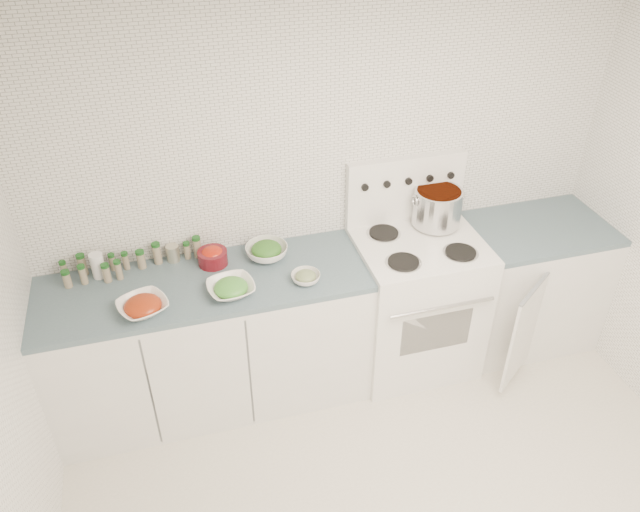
{
  "coord_description": "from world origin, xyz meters",
  "views": [
    {
      "loc": [
        -0.95,
        -1.65,
        3.02
      ],
      "look_at": [
        -0.16,
        1.14,
        0.99
      ],
      "focal_mm": 35.0,
      "sensor_mm": 36.0,
      "label": 1
    }
  ],
  "objects": [
    {
      "name": "bowl_pepper",
      "position": [
        -0.75,
        1.35,
        0.95
      ],
      "size": [
        0.17,
        0.17,
        0.11
      ],
      "color": "#580F16",
      "rests_on": "counter_left"
    },
    {
      "name": "room_walls",
      "position": [
        0.0,
        0.0,
        1.56
      ],
      "size": [
        3.54,
        3.04,
        2.52
      ],
      "color": "white",
      "rests_on": "ground"
    },
    {
      "name": "stock_pot",
      "position": [
        0.65,
        1.35,
        1.07
      ],
      "size": [
        0.32,
        0.3,
        0.23
      ],
      "rotation": [
        0.0,
        0.0,
        -0.14
      ],
      "color": "silver",
      "rests_on": "stove"
    },
    {
      "name": "bowl_tomato",
      "position": [
        -1.16,
        1.02,
        0.94
      ],
      "size": [
        0.33,
        0.33,
        0.08
      ],
      "color": "white",
      "rests_on": "counter_left"
    },
    {
      "name": "bowl_zucchini",
      "position": [
        -0.27,
        1.04,
        0.93
      ],
      "size": [
        0.21,
        0.21,
        0.07
      ],
      "color": "white",
      "rests_on": "counter_left"
    },
    {
      "name": "tin_can",
      "position": [
        -0.96,
        1.45,
        0.95
      ],
      "size": [
        0.08,
        0.08,
        0.1
      ],
      "primitive_type": "cylinder",
      "rotation": [
        0.0,
        0.0,
        -0.09
      ],
      "color": "#B2AE97",
      "rests_on": "counter_left"
    },
    {
      "name": "bowl_snowpea",
      "position": [
        -0.69,
        1.05,
        0.94
      ],
      "size": [
        0.29,
        0.29,
        0.08
      ],
      "color": "white",
      "rests_on": "counter_left"
    },
    {
      "name": "spice_cluster",
      "position": [
        -1.24,
        1.42,
        0.96
      ],
      "size": [
        0.79,
        0.15,
        0.14
      ],
      "color": "gray",
      "rests_on": "counter_left"
    },
    {
      "name": "counter_left",
      "position": [
        -0.82,
        1.19,
        0.45
      ],
      "size": [
        1.85,
        0.62,
        0.9
      ],
      "color": "white",
      "rests_on": "ground"
    },
    {
      "name": "counter_right",
      "position": [
        1.3,
        1.19,
        0.45
      ],
      "size": [
        0.89,
        0.86,
        0.9
      ],
      "color": "white",
      "rests_on": "ground"
    },
    {
      "name": "bowl_broccoli",
      "position": [
        -0.43,
        1.33,
        0.95
      ],
      "size": [
        0.25,
        0.25,
        0.1
      ],
      "color": "white",
      "rests_on": "counter_left"
    },
    {
      "name": "stove",
      "position": [
        0.48,
        1.19,
        0.5
      ],
      "size": [
        0.76,
        0.7,
        1.36
      ],
      "color": "white",
      "rests_on": "ground"
    },
    {
      "name": "salt_canister",
      "position": [
        -1.38,
        1.4,
        0.98
      ],
      "size": [
        0.1,
        0.1,
        0.15
      ],
      "primitive_type": "cylinder",
      "rotation": [
        0.0,
        0.0,
        -0.33
      ],
      "color": "white",
      "rests_on": "counter_left"
    }
  ]
}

